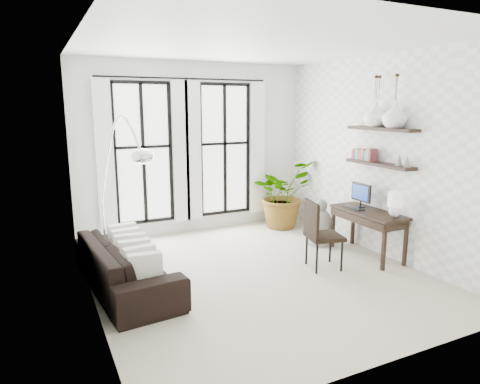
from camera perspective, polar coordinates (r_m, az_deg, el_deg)
floor at (r=6.36m, az=2.14°, el=-10.78°), size 5.00×5.00×0.00m
ceiling at (r=5.93m, az=2.39°, el=19.14°), size 5.00×5.00×0.00m
wall_left at (r=5.28m, az=-19.86°, el=1.97°), size 0.00×5.00×5.00m
wall_right at (r=7.27m, az=18.16°, el=4.53°), size 0.00×5.00×5.00m
wall_back at (r=8.21m, az=-6.02°, el=5.79°), size 4.50×0.00×4.50m
windows at (r=8.08m, az=-7.18°, el=5.38°), size 3.26×0.13×2.65m
wall_shelves at (r=7.09m, az=17.96°, el=5.42°), size 0.25×1.30×0.60m
sofa at (r=5.96m, az=-14.99°, el=-9.39°), size 1.08×2.31×0.65m
throw_pillows at (r=5.91m, az=-14.12°, el=-7.71°), size 0.40×1.52×0.40m
plant at (r=8.58m, az=5.66°, el=-0.24°), size 1.49×1.40×1.34m
desk at (r=7.08m, az=16.99°, el=-2.87°), size 0.54×1.28×1.15m
desk_chair at (r=6.46m, az=10.46°, el=-5.06°), size 0.59×0.59×1.04m
arc_lamp at (r=6.20m, az=-15.78°, el=5.06°), size 0.72×1.39×2.28m
buddha at (r=7.66m, az=10.64°, el=-4.36°), size 0.45×0.45×0.81m
vase_a at (r=6.85m, az=19.93°, el=9.62°), size 0.37×0.37×0.38m
vase_b at (r=7.13m, az=17.61°, el=9.82°), size 0.37×0.37×0.38m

